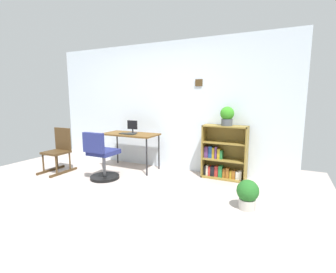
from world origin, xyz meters
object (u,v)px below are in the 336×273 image
at_px(bookshelf_low, 223,155).
at_px(potted_plant_floor, 248,193).
at_px(desk, 130,136).
at_px(rocking_chair, 59,150).
at_px(monitor, 132,128).
at_px(potted_plant_on_shelf, 227,116).
at_px(office_chair, 102,159).
at_px(keyboard, 127,134).

height_order(bookshelf_low, potted_plant_floor, bookshelf_low).
relative_size(desk, rocking_chair, 1.31).
height_order(monitor, potted_plant_on_shelf, potted_plant_on_shelf).
bearing_deg(potted_plant_floor, desk, 160.08).
distance_m(office_chair, bookshelf_low, 2.19).
bearing_deg(potted_plant_on_shelf, monitor, -174.63).
height_order(office_chair, potted_plant_on_shelf, potted_plant_on_shelf).
distance_m(desk, monitor, 0.18).
distance_m(rocking_chair, potted_plant_on_shelf, 3.30).
bearing_deg(monitor, potted_plant_floor, -20.98).
height_order(keyboard, rocking_chair, rocking_chair).
bearing_deg(potted_plant_on_shelf, bookshelf_low, 133.38).
height_order(keyboard, office_chair, office_chair).
xyz_separation_m(keyboard, rocking_chair, (-1.19, -0.64, -0.31)).
distance_m(keyboard, office_chair, 0.77).
relative_size(office_chair, bookshelf_low, 0.90).
bearing_deg(keyboard, potted_plant_on_shelf, 10.10).
height_order(desk, rocking_chair, rocking_chair).
bearing_deg(rocking_chair, keyboard, 28.19).
relative_size(monitor, bookshelf_low, 0.27).
bearing_deg(monitor, potted_plant_on_shelf, 5.37).
bearing_deg(rocking_chair, potted_plant_on_shelf, 17.59).
bearing_deg(potted_plant_on_shelf, keyboard, -169.90).
distance_m(monitor, potted_plant_floor, 2.65).
relative_size(monitor, keyboard, 0.81).
relative_size(keyboard, potted_plant_on_shelf, 0.97).
relative_size(monitor, potted_plant_on_shelf, 0.79).
bearing_deg(desk, monitor, 54.07).
bearing_deg(potted_plant_on_shelf, office_chair, -153.06).
xyz_separation_m(rocking_chair, potted_plant_on_shelf, (3.07, 0.97, 0.71)).
distance_m(office_chair, potted_plant_on_shelf, 2.34).
bearing_deg(keyboard, desk, 96.35).
distance_m(office_chair, potted_plant_floor, 2.52).
height_order(monitor, rocking_chair, monitor).
xyz_separation_m(keyboard, bookshelf_low, (1.83, 0.39, -0.33)).
xyz_separation_m(rocking_chair, bookshelf_low, (3.02, 1.03, -0.02)).
relative_size(monitor, potted_plant_floor, 0.66).
distance_m(bookshelf_low, potted_plant_floor, 1.31).
distance_m(rocking_chair, bookshelf_low, 3.19).
bearing_deg(potted_plant_floor, potted_plant_on_shelf, 116.26).
bearing_deg(keyboard, monitor, 84.35).
bearing_deg(office_chair, potted_plant_floor, -2.16).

